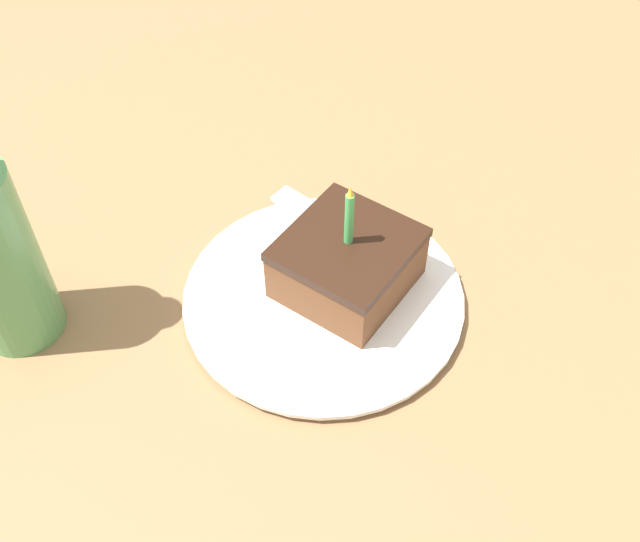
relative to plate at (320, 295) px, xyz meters
name	(u,v)px	position (x,y,z in m)	size (l,w,h in m)	color
ground_plane	(336,300)	(0.00, -0.02, -0.03)	(2.40, 2.40, 0.04)	olive
plate	(320,295)	(0.00, 0.00, 0.00)	(0.26, 0.26, 0.01)	white
cake_slice	(346,264)	(-0.01, -0.02, 0.03)	(0.11, 0.11, 0.12)	brown
fork	(331,224)	(0.04, -0.08, 0.01)	(0.17, 0.03, 0.00)	silver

